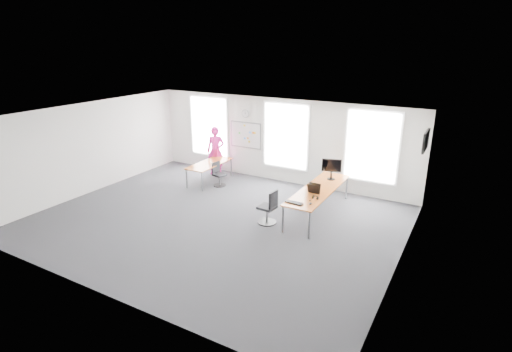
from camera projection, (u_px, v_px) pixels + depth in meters
The scene contains 24 objects.
floor at pixel (216, 221), 11.42m from camera, with size 10.00×10.00×0.00m, color #242428.
ceiling at pixel (212, 116), 10.45m from camera, with size 10.00×10.00×0.00m, color white.
wall_back at pixel (279, 140), 14.23m from camera, with size 10.00×10.00×0.00m, color white.
wall_front at pixel (93, 227), 7.63m from camera, with size 10.00×10.00×0.00m, color white.
wall_left at pixel (90, 148), 13.25m from camera, with size 10.00×10.00×0.00m, color white.
wall_right at pixel (404, 206), 8.61m from camera, with size 10.00×10.00×0.00m, color white.
window_left at pixel (209, 127), 15.53m from camera, with size 1.60×0.06×2.20m, color white.
window_mid at pixel (286, 136), 14.00m from camera, with size 1.60×0.06×2.20m, color white.
window_right at pixel (372, 147), 12.61m from camera, with size 1.60×0.06×2.20m, color white.
desk_right at pixel (318, 190), 11.61m from camera, with size 0.88×3.28×0.80m.
desk_left at pixel (210, 165), 14.33m from camera, with size 0.78×1.95×0.71m.
chair_right at pixel (269, 209), 11.11m from camera, with size 0.53×0.53×0.99m.
chair_left at pixel (219, 175), 14.07m from camera, with size 0.45×0.45×0.84m.
person at pixel (216, 151), 15.11m from camera, with size 0.67×0.44×1.83m, color #CD1D84.
whiteboard at pixel (246, 135), 14.82m from camera, with size 1.20×0.03×0.90m, color silver.
wall_clock at pixel (246, 114), 14.56m from camera, with size 0.30×0.30×0.04m, color gray.
tv at pixel (426, 141), 10.85m from camera, with size 0.06×0.90×0.55m, color black.
keyboard at pixel (294, 203), 10.56m from camera, with size 0.49×0.17×0.02m, color black.
mouse at pixel (310, 204), 10.48m from camera, with size 0.07×0.11×0.04m, color black.
lens_cap at pixel (310, 201), 10.73m from camera, with size 0.06×0.06×0.01m, color black.
headphones at pixel (315, 198), 10.83m from camera, with size 0.17×0.09×0.10m.
laptop_sleeve at pixel (314, 189), 11.20m from camera, with size 0.36×0.21×0.29m.
paper_stack at pixel (314, 186), 11.66m from camera, with size 0.30×0.23×0.10m, color beige.
monitor at pixel (332, 167), 12.24m from camera, with size 0.58×0.24×0.66m.
Camera 1 is at (6.10, -8.49, 4.90)m, focal length 28.00 mm.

